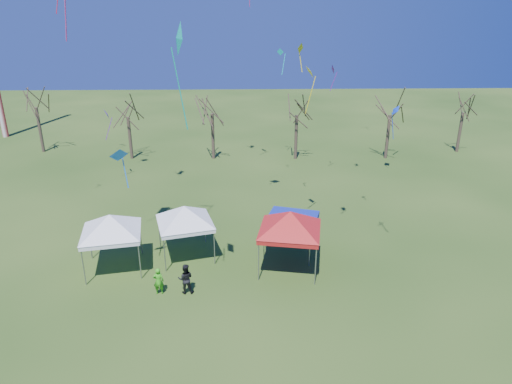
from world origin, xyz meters
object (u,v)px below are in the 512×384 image
tree_2 (211,97)px  tree_3 (297,99)px  tree_4 (392,99)px  tree_0 (33,91)px  person_dark (186,279)px  tree_1 (126,102)px  tent_red (290,215)px  tent_blue (292,221)px  person_green (158,281)px  tree_5 (465,98)px  tent_white_west (110,218)px  tent_white_mid (184,210)px

tree_2 → tree_3: 8.41m
tree_3 → tree_4: tree_3 is taller
tree_0 → tree_4: (36.20, -3.38, -0.43)m
person_dark → tree_1: bearing=-73.0°
tent_red → tent_blue: size_ratio=1.25×
tent_red → person_green: size_ratio=3.06×
tree_3 → tree_4: size_ratio=1.00×
tree_5 → tent_blue: bearing=-133.0°
tree_2 → tent_white_west: 22.23m
tree_1 → tree_4: tree_4 is taller
tree_3 → tree_4: bearing=-0.3°
tree_5 → tent_red: size_ratio=1.60×
tent_white_west → tent_blue: size_ratio=1.19×
tree_0 → person_green: (16.97, -27.24, -5.73)m
tree_5 → tent_blue: (-20.14, -21.57, -3.59)m
person_green → tent_white_west: bearing=-45.1°
tree_3 → person_green: 26.41m
tree_1 → tent_red: size_ratio=1.62×
tree_4 → person_green: bearing=-128.9°
tree_1 → person_green: size_ratio=4.96×
tree_0 → tree_5: 44.59m
tree_4 → tree_0: bearing=174.7°
tent_blue → tent_white_west: bearing=-170.9°
tent_white_west → person_green: bearing=-41.8°
tree_2 → tree_4: bearing=-1.2°
tree_0 → tent_white_mid: bearing=-52.3°
tree_3 → person_dark: size_ratio=4.68×
tent_blue → person_dark: bearing=-144.5°
tent_blue → tree_1: bearing=125.5°
tent_blue → person_green: 8.75m
tree_0 → tree_1: size_ratio=1.12×
tree_3 → person_dark: (-8.49, -23.85, -5.23)m
tree_1 → tree_4: bearing=-1.4°
tent_blue → person_dark: (-6.04, -4.31, -1.30)m
tree_4 → tent_red: tree_4 is taller
tree_4 → tent_white_west: 30.83m
tree_3 → tree_0: bearing=172.9°
tree_3 → person_dark: 25.85m
tree_4 → person_dark: (-17.81, -23.81, -5.21)m
tree_0 → tent_blue: (24.43, -22.88, -4.34)m
tree_0 → tent_blue: size_ratio=2.27×
tree_5 → tree_2: bearing=-176.3°
tree_2 → tree_5: 26.15m
tree_5 → person_dark: size_ratio=4.41×
tent_white_mid → tree_5: bearing=39.5°
tent_white_mid → tent_red: (6.13, -1.57, 0.25)m
tent_white_mid → tent_red: bearing=-14.4°
tree_1 → tent_white_mid: (7.91, -20.50, -2.68)m
tree_0 → tree_4: bearing=-5.3°
tree_2 → tent_white_west: size_ratio=1.85×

